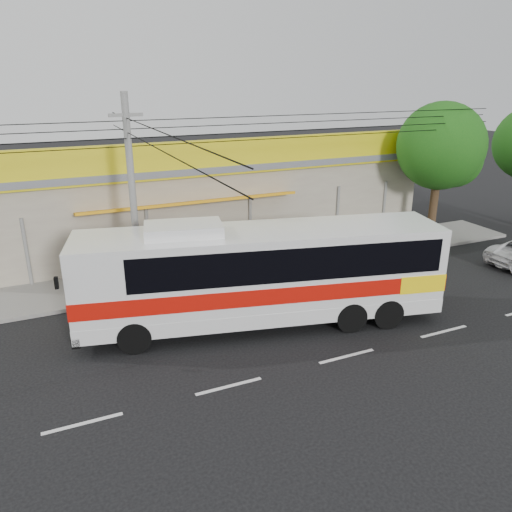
{
  "coord_description": "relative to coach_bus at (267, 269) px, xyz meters",
  "views": [
    {
      "loc": [
        -8.22,
        -13.91,
        8.38
      ],
      "look_at": [
        -1.15,
        2.0,
        2.07
      ],
      "focal_mm": 35.0,
      "sensor_mm": 36.0,
      "label": 1
    }
  ],
  "objects": [
    {
      "name": "ground",
      "position": [
        1.35,
        -0.61,
        -2.07
      ],
      "size": [
        120.0,
        120.0,
        0.0
      ],
      "primitive_type": "plane",
      "color": "black",
      "rests_on": "ground"
    },
    {
      "name": "tree_near",
      "position": [
        12.03,
        4.81,
        2.83
      ],
      "size": [
        4.37,
        4.37,
        7.24
      ],
      "color": "black",
      "rests_on": "ground"
    },
    {
      "name": "utility_pole",
      "position": [
        -3.73,
        3.67,
        4.43
      ],
      "size": [
        34.0,
        14.0,
        7.88
      ],
      "color": "slate",
      "rests_on": "ground"
    },
    {
      "name": "coach_bus",
      "position": [
        0.0,
        0.0,
        0.0
      ],
      "size": [
        12.81,
        5.35,
        3.86
      ],
      "rotation": [
        0.0,
        0.0,
        -0.22
      ],
      "color": "silver",
      "rests_on": "ground"
    },
    {
      "name": "sidewalk",
      "position": [
        1.35,
        5.39,
        -1.99
      ],
      "size": [
        30.0,
        3.2,
        0.15
      ],
      "primitive_type": "cube",
      "color": "slate",
      "rests_on": "ground"
    },
    {
      "name": "motorbike_red",
      "position": [
        -4.54,
        5.97,
        -1.35
      ],
      "size": [
        2.27,
        1.23,
        1.13
      ],
      "primitive_type": "imported",
      "rotation": [
        0.0,
        0.0,
        1.33
      ],
      "color": "maroon",
      "rests_on": "sidewalk"
    },
    {
      "name": "lane_markings",
      "position": [
        1.35,
        -3.11,
        -2.07
      ],
      "size": [
        50.0,
        0.12,
        0.01
      ],
      "primitive_type": null,
      "color": "silver",
      "rests_on": "ground"
    },
    {
      "name": "storefront_building",
      "position": [
        1.34,
        10.93,
        0.23
      ],
      "size": [
        22.6,
        9.2,
        5.7
      ],
      "color": "gray",
      "rests_on": "ground"
    }
  ]
}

